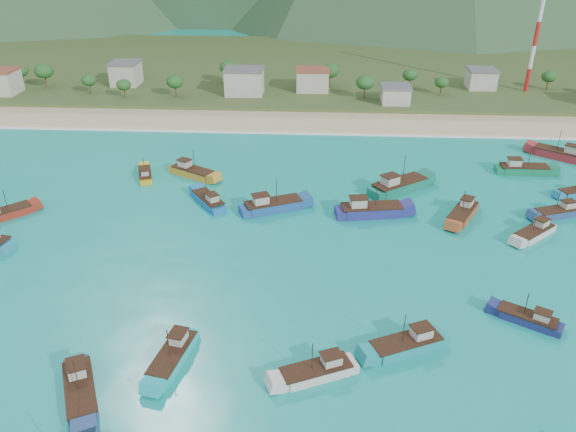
# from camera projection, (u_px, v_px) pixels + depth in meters

# --- Properties ---
(ground) EXTENTS (600.00, 600.00, 0.00)m
(ground) POSITION_uv_depth(u_px,v_px,m) (324.00, 292.00, 83.04)
(ground) COLOR #0C898E
(ground) RESTS_ON ground
(beach) EXTENTS (400.00, 18.00, 1.20)m
(beach) POSITION_uv_depth(u_px,v_px,m) (324.00, 122.00, 152.74)
(beach) COLOR beige
(beach) RESTS_ON ground
(land) EXTENTS (400.00, 110.00, 2.40)m
(land) POSITION_uv_depth(u_px,v_px,m) (325.00, 69.00, 206.55)
(land) COLOR #385123
(land) RESTS_ON ground
(surf_line) EXTENTS (400.00, 2.50, 0.08)m
(surf_line) POSITION_uv_depth(u_px,v_px,m) (324.00, 134.00, 144.36)
(surf_line) COLOR white
(surf_line) RESTS_ON ground
(village) EXTENTS (214.83, 25.69, 7.28)m
(village) POSITION_uv_depth(u_px,v_px,m) (345.00, 83.00, 170.49)
(village) COLOR beige
(village) RESTS_ON ground
(vegetation) EXTENTS (274.36, 25.42, 8.37)m
(vegetation) POSITION_uv_depth(u_px,v_px,m) (323.00, 81.00, 171.88)
(vegetation) COLOR #235623
(vegetation) RESTS_ON ground
(radio_tower) EXTENTS (1.20, 1.20, 41.24)m
(radio_tower) POSITION_uv_depth(u_px,v_px,m) (539.00, 22.00, 164.70)
(radio_tower) COLOR red
(radio_tower) RESTS_ON ground
(boat_1) EXTENTS (9.18, 9.23, 5.94)m
(boat_1) POSITION_uv_depth(u_px,v_px,m) (4.00, 215.00, 103.31)
(boat_1) COLOR maroon
(boat_1) RESTS_ON ground
(boat_2) EXTENTS (4.94, 8.66, 4.91)m
(boat_2) POSITION_uv_depth(u_px,v_px,m) (145.00, 175.00, 119.61)
(boat_2) COLOR gold
(boat_2) RESTS_ON ground
(boat_4) EXTENTS (7.79, 10.68, 6.20)m
(boat_4) POSITION_uv_depth(u_px,v_px,m) (463.00, 214.00, 103.48)
(boat_4) COLOR #A94A25
(boat_4) RESTS_ON ground
(boat_5) EXTENTS (8.70, 6.63, 5.10)m
(boat_5) POSITION_uv_depth(u_px,v_px,m) (528.00, 319.00, 76.45)
(boat_5) COLOR navy
(boat_5) RESTS_ON ground
(boat_8) EXTENTS (8.11, 9.69, 5.82)m
(boat_8) POSITION_uv_depth(u_px,v_px,m) (209.00, 201.00, 108.20)
(boat_8) COLOR blue
(boat_8) RESTS_ON ground
(boat_9) EXTENTS (9.91, 5.80, 5.62)m
(boat_9) POSITION_uv_depth(u_px,v_px,m) (558.00, 213.00, 104.05)
(boat_9) COLOR navy
(boat_9) RESTS_ON ground
(boat_10) EXTENTS (4.86, 10.32, 5.87)m
(boat_10) POSITION_uv_depth(u_px,v_px,m) (173.00, 356.00, 69.81)
(boat_10) COLOR #1BB5BD
(boat_10) RESTS_ON ground
(boat_15) EXTENTS (10.72, 7.06, 6.13)m
(boat_15) POSITION_uv_depth(u_px,v_px,m) (407.00, 345.00, 71.55)
(boat_15) COLOR teal
(boat_15) RESTS_ON ground
(boat_16) EXTENTS (8.98, 8.36, 5.61)m
(boat_16) POSITION_uv_depth(u_px,v_px,m) (535.00, 233.00, 97.29)
(boat_16) COLOR silver
(boat_16) RESTS_ON ground
(boat_17) EXTENTS (11.29, 3.34, 6.67)m
(boat_17) POSITION_uv_depth(u_px,v_px,m) (523.00, 170.00, 121.43)
(boat_17) COLOR #11754C
(boat_17) RESTS_ON ground
(boat_19) EXTENTS (9.97, 6.48, 5.69)m
(boat_19) POSITION_uv_depth(u_px,v_px,m) (318.00, 372.00, 67.41)
(boat_19) COLOR silver
(boat_19) RESTS_ON ground
(boat_21) EXTENTS (13.06, 11.00, 7.86)m
(boat_21) POSITION_uv_depth(u_px,v_px,m) (399.00, 187.00, 113.27)
(boat_21) COLOR #106F55
(boat_21) RESTS_ON ground
(boat_22) EXTENTS (12.97, 5.66, 7.41)m
(boat_22) POSITION_uv_depth(u_px,v_px,m) (370.00, 211.00, 104.01)
(boat_22) COLOR navy
(boat_22) RESTS_ON ground
(boat_24) EXTENTS (7.48, 10.92, 6.27)m
(boat_24) POSITION_uv_depth(u_px,v_px,m) (80.00, 391.00, 64.60)
(boat_24) COLOR #2E4983
(boat_24) RESTS_ON ground
(boat_26) EXTENTS (11.04, 8.26, 6.44)m
(boat_26) POSITION_uv_depth(u_px,v_px,m) (192.00, 173.00, 120.22)
(boat_26) COLOR orange
(boat_26) RESTS_ON ground
(boat_27) EXTENTS (12.39, 8.06, 7.08)m
(boat_27) POSITION_uv_depth(u_px,v_px,m) (272.00, 206.00, 105.82)
(boat_27) COLOR #1D4B8F
(boat_27) RESTS_ON ground
(boat_31) EXTENTS (11.99, 10.09, 7.21)m
(boat_31) POSITION_uv_depth(u_px,v_px,m) (560.00, 155.00, 128.97)
(boat_31) COLOR maroon
(boat_31) RESTS_ON ground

